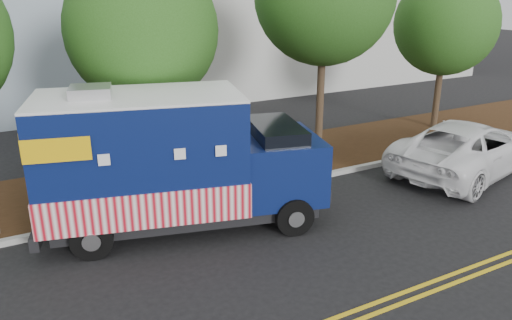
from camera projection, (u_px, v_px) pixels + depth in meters
ground at (186, 232)px, 12.23m from camera, size 120.00×120.00×0.00m
curb at (167, 208)px, 13.36m from camera, size 120.00×0.18×0.15m
mulch_strip at (144, 183)px, 15.10m from camera, size 120.00×4.00×0.15m
tree_b at (142, 30)px, 13.92m from camera, size 4.28×4.28×6.69m
tree_d at (446, 24)px, 19.48m from camera, size 3.99×3.99×6.30m
food_truck at (168, 165)px, 12.00m from camera, size 7.26×4.11×3.62m
white_car at (468, 147)px, 15.91m from camera, size 6.53×4.15×1.68m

